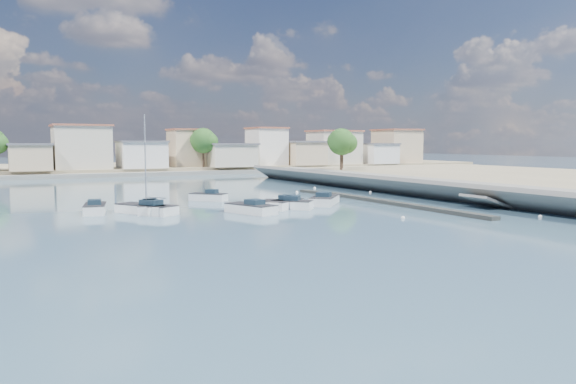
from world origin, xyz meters
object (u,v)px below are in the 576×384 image
object	(u,v)px
motorboat_a	(249,209)
sailboat	(144,209)
motorboat_d	(283,205)
motorboat_h	(325,200)
motorboat_b	(150,208)
motorboat_e	(95,209)
motorboat_c	(285,205)
motorboat_g	(153,210)
motorboat_f	(207,197)

from	to	relation	value
motorboat_a	sailboat	world-z (taller)	sailboat
motorboat_d	motorboat_h	xyz separation A→B (m)	(5.89, 2.06, 0.00)
motorboat_b	motorboat_e	bearing A→B (deg)	155.51
motorboat_b	sailboat	bearing A→B (deg)	-142.41
motorboat_d	sailboat	xyz separation A→B (m)	(-12.70, 2.46, 0.03)
motorboat_a	motorboat_c	bearing A→B (deg)	18.07
motorboat_b	motorboat_a	bearing A→B (deg)	-29.04
motorboat_b	motorboat_h	xyz separation A→B (m)	(17.99, -0.87, 0.00)
motorboat_c	sailboat	bearing A→B (deg)	168.97
motorboat_c	motorboat_g	bearing A→B (deg)	171.46
motorboat_a	motorboat_f	size ratio (longest dim) A/B	1.40
motorboat_f	sailboat	xyz separation A→B (m)	(-8.58, -8.02, 0.03)
motorboat_c	motorboat_e	world-z (taller)	same
motorboat_e	sailboat	distance (m)	4.56
motorboat_e	motorboat_f	distance (m)	13.59
motorboat_b	motorboat_h	distance (m)	18.01
motorboat_a	motorboat_b	xyz separation A→B (m)	(-7.89, 4.38, -0.00)
motorboat_b	motorboat_d	distance (m)	12.45
motorboat_b	motorboat_c	size ratio (longest dim) A/B	1.09
motorboat_d	motorboat_e	bearing A→B (deg)	163.35
motorboat_d	motorboat_h	world-z (taller)	same
motorboat_b	motorboat_e	size ratio (longest dim) A/B	1.00
motorboat_d	motorboat_b	bearing A→B (deg)	166.41
sailboat	motorboat_b	bearing A→B (deg)	37.59
motorboat_h	sailboat	world-z (taller)	sailboat
motorboat_e	sailboat	xyz separation A→B (m)	(3.83, -2.48, 0.03)
motorboat_d	sailboat	size ratio (longest dim) A/B	0.55
motorboat_a	motorboat_b	bearing A→B (deg)	150.96
motorboat_a	motorboat_b	distance (m)	9.02
motorboat_d	motorboat_e	world-z (taller)	same
motorboat_h	motorboat_f	bearing A→B (deg)	139.92
motorboat_b	motorboat_d	size ratio (longest dim) A/B	1.04
motorboat_d	motorboat_h	distance (m)	6.24
motorboat_g	motorboat_b	bearing A→B (deg)	92.86
motorboat_a	motorboat_e	xyz separation A→B (m)	(-12.32, 6.40, -0.00)
motorboat_c	motorboat_g	world-z (taller)	same
motorboat_f	motorboat_h	world-z (taller)	same
motorboat_c	motorboat_a	bearing A→B (deg)	-161.93
motorboat_c	motorboat_h	distance (m)	6.13
motorboat_e	motorboat_g	world-z (taller)	same
motorboat_f	motorboat_b	bearing A→B (deg)	-136.56
motorboat_e	motorboat_d	bearing A→B (deg)	-16.65
motorboat_e	sailboat	size ratio (longest dim) A/B	0.57
motorboat_a	motorboat_f	bearing A→B (deg)	89.57
motorboat_a	motorboat_e	bearing A→B (deg)	152.55
motorboat_h	motorboat_g	bearing A→B (deg)	-179.14
motorboat_c	sailboat	size ratio (longest dim) A/B	0.52
motorboat_b	motorboat_h	size ratio (longest dim) A/B	0.89
motorboat_d	sailboat	distance (m)	12.94
motorboat_b	motorboat_g	xyz separation A→B (m)	(0.06, -1.14, 0.00)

